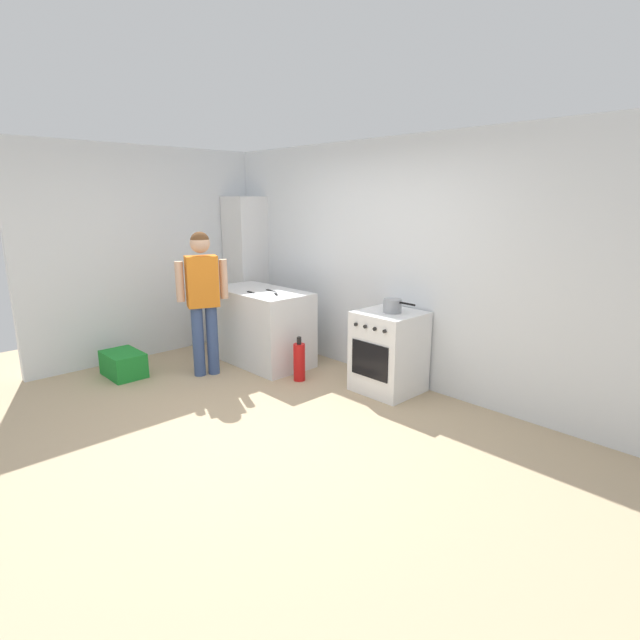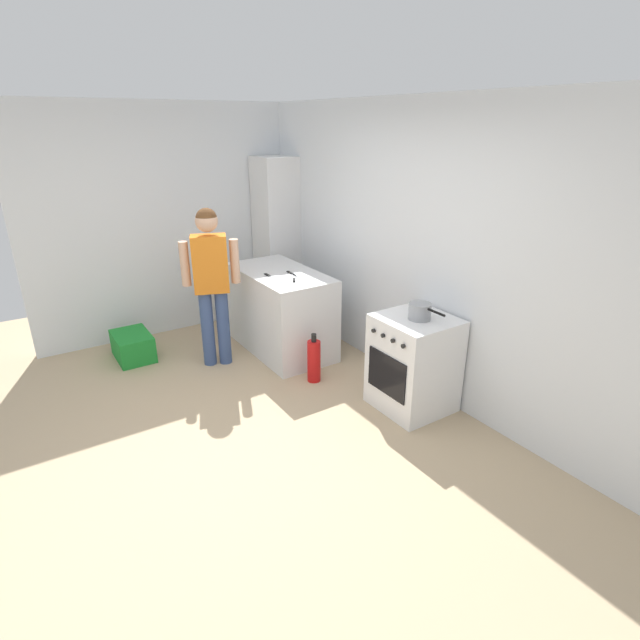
{
  "view_description": "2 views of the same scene",
  "coord_description": "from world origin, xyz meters",
  "px_view_note": "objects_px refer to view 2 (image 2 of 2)",
  "views": [
    {
      "loc": [
        3.44,
        -2.35,
        1.98
      ],
      "look_at": [
        0.27,
        0.66,
        0.91
      ],
      "focal_mm": 28.0,
      "sensor_mm": 36.0,
      "label": 1
    },
    {
      "loc": [
        3.16,
        -1.23,
        2.39
      ],
      "look_at": [
        -0.26,
        1.0,
        0.75
      ],
      "focal_mm": 28.0,
      "sensor_mm": 36.0,
      "label": 2
    }
  ],
  "objects_px": {
    "knife_bread": "(272,278)",
    "recycling_crate_lower": "(133,346)",
    "knife_carving": "(294,278)",
    "knife_paring": "(291,273)",
    "oven_left": "(414,363)",
    "person": "(211,275)",
    "larder_cabinet": "(276,240)",
    "fire_extinguisher": "(314,361)",
    "pot": "(420,311)"
  },
  "relations": [
    {
      "from": "knife_bread",
      "to": "knife_carving",
      "type": "distance_m",
      "value": 0.22
    },
    {
      "from": "oven_left",
      "to": "person",
      "type": "xyz_separation_m",
      "value": [
        -1.75,
        -1.12,
        0.55
      ]
    },
    {
      "from": "knife_bread",
      "to": "recycling_crate_lower",
      "type": "bearing_deg",
      "value": -122.94
    },
    {
      "from": "oven_left",
      "to": "knife_bread",
      "type": "distance_m",
      "value": 1.7
    },
    {
      "from": "knife_paring",
      "to": "pot",
      "type": "bearing_deg",
      "value": 11.37
    },
    {
      "from": "knife_carving",
      "to": "person",
      "type": "relative_size",
      "value": 0.18
    },
    {
      "from": "knife_paring",
      "to": "knife_carving",
      "type": "bearing_deg",
      "value": -19.57
    },
    {
      "from": "knife_bread",
      "to": "knife_paring",
      "type": "xyz_separation_m",
      "value": [
        -0.02,
        0.24,
        0.0
      ]
    },
    {
      "from": "oven_left",
      "to": "pot",
      "type": "relative_size",
      "value": 2.31
    },
    {
      "from": "knife_carving",
      "to": "knife_paring",
      "type": "distance_m",
      "value": 0.15
    },
    {
      "from": "pot",
      "to": "person",
      "type": "height_order",
      "value": "person"
    },
    {
      "from": "knife_carving",
      "to": "fire_extinguisher",
      "type": "distance_m",
      "value": 0.88
    },
    {
      "from": "knife_carving",
      "to": "fire_extinguisher",
      "type": "relative_size",
      "value": 0.6
    },
    {
      "from": "person",
      "to": "recycling_crate_lower",
      "type": "xyz_separation_m",
      "value": [
        -0.61,
        -0.72,
        -0.83
      ]
    },
    {
      "from": "oven_left",
      "to": "knife_carving",
      "type": "xyz_separation_m",
      "value": [
        -1.41,
        -0.37,
        0.48
      ]
    },
    {
      "from": "pot",
      "to": "knife_paring",
      "type": "relative_size",
      "value": 1.74
    },
    {
      "from": "knife_bread",
      "to": "fire_extinguisher",
      "type": "bearing_deg",
      "value": 6.9
    },
    {
      "from": "knife_paring",
      "to": "person",
      "type": "bearing_deg",
      "value": -103.98
    },
    {
      "from": "person",
      "to": "larder_cabinet",
      "type": "xyz_separation_m",
      "value": [
        -0.9,
        1.22,
        0.03
      ]
    },
    {
      "from": "pot",
      "to": "knife_paring",
      "type": "bearing_deg",
      "value": -168.63
    },
    {
      "from": "oven_left",
      "to": "fire_extinguisher",
      "type": "bearing_deg",
      "value": -151.22
    },
    {
      "from": "pot",
      "to": "knife_carving",
      "type": "distance_m",
      "value": 1.49
    },
    {
      "from": "pot",
      "to": "fire_extinguisher",
      "type": "bearing_deg",
      "value": -152.11
    },
    {
      "from": "knife_paring",
      "to": "recycling_crate_lower",
      "type": "relative_size",
      "value": 0.41
    },
    {
      "from": "fire_extinguisher",
      "to": "larder_cabinet",
      "type": "xyz_separation_m",
      "value": [
        -1.78,
        0.58,
        0.78
      ]
    },
    {
      "from": "knife_bread",
      "to": "larder_cabinet",
      "type": "relative_size",
      "value": 0.18
    },
    {
      "from": "oven_left",
      "to": "person",
      "type": "height_order",
      "value": "person"
    },
    {
      "from": "fire_extinguisher",
      "to": "oven_left",
      "type": "bearing_deg",
      "value": 28.78
    },
    {
      "from": "pot",
      "to": "recycling_crate_lower",
      "type": "distance_m",
      "value": 3.11
    },
    {
      "from": "recycling_crate_lower",
      "to": "larder_cabinet",
      "type": "height_order",
      "value": "larder_cabinet"
    },
    {
      "from": "pot",
      "to": "recycling_crate_lower",
      "type": "relative_size",
      "value": 0.71
    },
    {
      "from": "pot",
      "to": "person",
      "type": "bearing_deg",
      "value": -147.88
    },
    {
      "from": "person",
      "to": "larder_cabinet",
      "type": "bearing_deg",
      "value": 126.25
    },
    {
      "from": "knife_bread",
      "to": "knife_carving",
      "type": "bearing_deg",
      "value": 57.74
    },
    {
      "from": "recycling_crate_lower",
      "to": "larder_cabinet",
      "type": "distance_m",
      "value": 2.14
    },
    {
      "from": "knife_carving",
      "to": "knife_paring",
      "type": "bearing_deg",
      "value": 160.43
    },
    {
      "from": "fire_extinguisher",
      "to": "knife_carving",
      "type": "bearing_deg",
      "value": 168.81
    },
    {
      "from": "oven_left",
      "to": "larder_cabinet",
      "type": "xyz_separation_m",
      "value": [
        -2.65,
        0.1,
        0.57
      ]
    },
    {
      "from": "oven_left",
      "to": "fire_extinguisher",
      "type": "relative_size",
      "value": 1.7
    },
    {
      "from": "knife_bread",
      "to": "recycling_crate_lower",
      "type": "relative_size",
      "value": 0.67
    },
    {
      "from": "knife_carving",
      "to": "knife_paring",
      "type": "xyz_separation_m",
      "value": [
        -0.14,
        0.05,
        0.0
      ]
    },
    {
      "from": "pot",
      "to": "knife_paring",
      "type": "distance_m",
      "value": 1.61
    },
    {
      "from": "knife_paring",
      "to": "oven_left",
      "type": "bearing_deg",
      "value": 11.65
    },
    {
      "from": "fire_extinguisher",
      "to": "pot",
      "type": "bearing_deg",
      "value": 27.89
    },
    {
      "from": "oven_left",
      "to": "knife_bread",
      "type": "xyz_separation_m",
      "value": [
        -1.53,
        -0.56,
        0.48
      ]
    },
    {
      "from": "oven_left",
      "to": "knife_paring",
      "type": "height_order",
      "value": "knife_paring"
    },
    {
      "from": "knife_paring",
      "to": "recycling_crate_lower",
      "type": "bearing_deg",
      "value": -117.96
    },
    {
      "from": "larder_cabinet",
      "to": "person",
      "type": "bearing_deg",
      "value": -53.75
    },
    {
      "from": "pot",
      "to": "knife_bread",
      "type": "bearing_deg",
      "value": -160.38
    },
    {
      "from": "knife_bread",
      "to": "person",
      "type": "height_order",
      "value": "person"
    }
  ]
}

